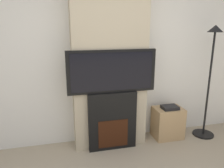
% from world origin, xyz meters
% --- Properties ---
extents(wall_back, '(6.00, 0.06, 2.70)m').
position_xyz_m(wall_back, '(0.00, 2.03, 1.35)').
color(wall_back, silver).
rests_on(wall_back, ground_plane).
extents(chimney_breast, '(1.03, 0.30, 2.70)m').
position_xyz_m(chimney_breast, '(0.00, 1.85, 1.35)').
color(chimney_breast, '#BCAD8E').
rests_on(chimney_breast, ground_plane).
extents(fireplace, '(0.68, 0.15, 0.83)m').
position_xyz_m(fireplace, '(0.00, 1.69, 0.41)').
color(fireplace, black).
rests_on(fireplace, ground_plane).
extents(television, '(1.20, 0.07, 0.58)m').
position_xyz_m(television, '(0.00, 1.69, 1.12)').
color(television, black).
rests_on(television, fireplace).
extents(floor_lamp, '(0.32, 0.32, 1.72)m').
position_xyz_m(floor_lamp, '(1.52, 1.71, 1.05)').
color(floor_lamp, black).
rests_on(floor_lamp, ground_plane).
extents(media_stand, '(0.44, 0.32, 0.53)m').
position_xyz_m(media_stand, '(0.92, 1.79, 0.25)').
color(media_stand, tan).
rests_on(media_stand, ground_plane).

